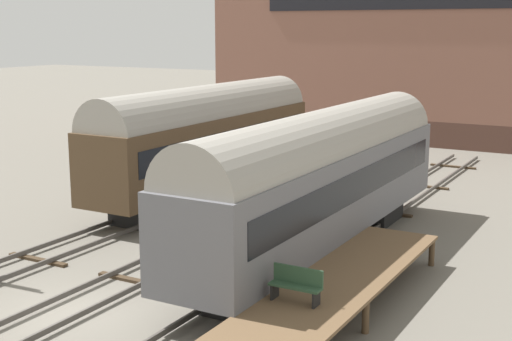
# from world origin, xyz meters

# --- Properties ---
(ground_plane) EXTENTS (200.00, 200.00, 0.00)m
(ground_plane) POSITION_xyz_m (0.00, 0.00, 0.00)
(ground_plane) COLOR #6B665B
(track_middle) EXTENTS (2.60, 60.00, 0.26)m
(track_middle) POSITION_xyz_m (0.00, 0.00, 0.14)
(track_middle) COLOR #4C4742
(track_middle) RESTS_ON ground
(track_right) EXTENTS (2.60, 60.00, 0.26)m
(track_right) POSITION_xyz_m (4.16, 0.00, 0.14)
(track_right) COLOR #4C4742
(track_right) RESTS_ON ground
(train_car_brown) EXTENTS (2.95, 15.14, 5.35)m
(train_car_brown) POSITION_xyz_m (-4.16, 13.82, 3.05)
(train_car_brown) COLOR black
(train_car_brown) RESTS_ON ground
(train_car_grey) EXTENTS (2.90, 16.60, 5.20)m
(train_car_grey) POSITION_xyz_m (4.16, 8.37, 2.97)
(train_car_grey) COLOR black
(train_car_grey) RESTS_ON ground
(station_platform) EXTENTS (2.58, 12.85, 1.03)m
(station_platform) POSITION_xyz_m (6.76, 2.97, 0.94)
(station_platform) COLOR brown
(station_platform) RESTS_ON ground
(bench) EXTENTS (1.40, 0.40, 0.91)m
(bench) POSITION_xyz_m (6.44, 1.77, 1.51)
(bench) COLOR #2D4C33
(bench) RESTS_ON station_platform
(warehouse_building) EXTENTS (32.04, 13.38, 17.67)m
(warehouse_building) POSITION_xyz_m (0.00, 39.79, 8.83)
(warehouse_building) COLOR #4F342A
(warehouse_building) RESTS_ON ground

